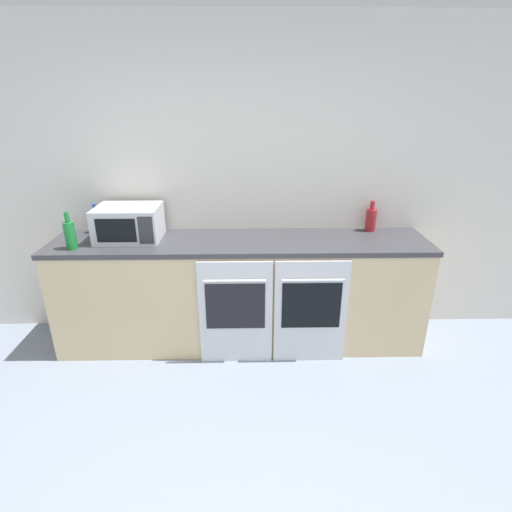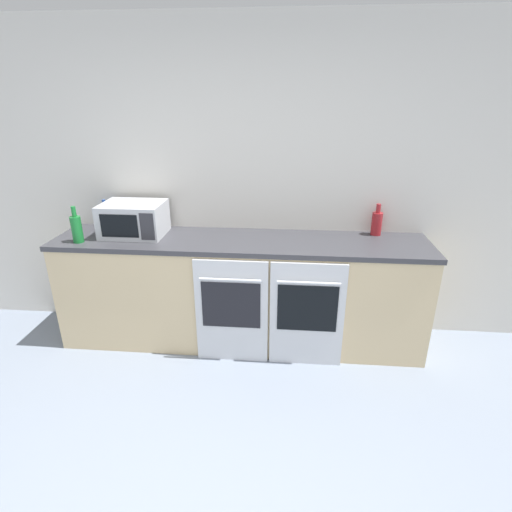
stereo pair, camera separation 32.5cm
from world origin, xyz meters
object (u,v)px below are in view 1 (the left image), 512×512
Objects in this scene: bottle_red at (371,219)px; microwave at (129,223)px; bottle_blue at (97,222)px; bottle_green at (70,235)px; oven_left at (236,313)px; oven_right at (311,312)px.

microwave is at bearing -174.97° from bottle_red.
bottle_blue is 0.85× the size of bottle_green.
microwave is (-0.85, 0.35, 0.62)m from oven_left.
oven_left is at bearing 180.00° from oven_right.
bottle_blue is at bearing 81.10° from bottle_green.
bottle_green is (-1.81, 0.14, 0.60)m from oven_right.
microwave is at bearing 166.19° from oven_right.
oven_left is 0.58m from oven_right.
oven_right is at bearing 0.00° from oven_left.
oven_right is 1.92m from bottle_blue.
microwave is 2.01× the size of bottle_blue.
oven_left is 1.40m from bottle_blue.
bottle_red is (1.15, 0.53, 0.59)m from oven_left.
bottle_blue is 0.39m from bottle_green.
oven_left is 1.37m from bottle_green.
bottle_blue is (-1.75, 0.52, 0.58)m from oven_right.
oven_left is at bearing -6.34° from bottle_green.
oven_right is 1.91m from bottle_green.
oven_right is at bearing -136.74° from bottle_red.
oven_left and oven_right have the same top height.
microwave is 0.36m from bottle_blue.
bottle_green reaches higher than oven_right.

